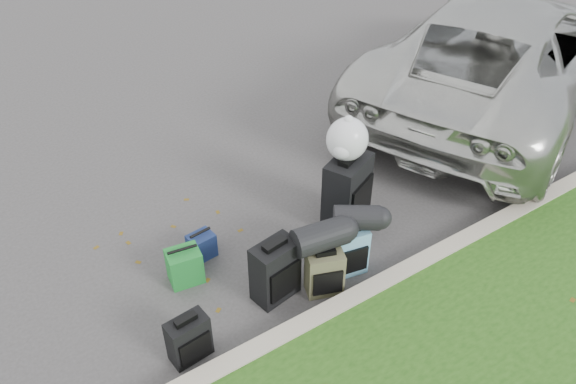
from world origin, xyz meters
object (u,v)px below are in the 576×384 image
suv (500,51)px  suitcase_olive (324,272)px  suitcase_large_black_left (275,271)px  tote_navy (202,246)px  suitcase_teal (348,251)px  suitcase_large_black_right (347,192)px  tote_green (185,266)px  suitcase_small_black (189,339)px

suv → suitcase_olive: size_ratio=12.22×
suitcase_large_black_left → suitcase_olive: size_ratio=1.31×
suitcase_olive → tote_navy: suitcase_olive is taller
suitcase_teal → suitcase_large_black_right: (0.45, 0.61, 0.15)m
tote_navy → suitcase_olive: bearing=-61.2°
suitcase_large_black_left → tote_green: size_ratio=1.72×
suv → suitcase_large_black_right: (-3.52, -1.01, -0.39)m
tote_green → suitcase_large_black_right: bearing=3.6°
tote_navy → suitcase_teal: bearing=-48.0°
suitcase_teal → tote_navy: (-1.10, 0.98, -0.12)m
suitcase_teal → suitcase_large_black_right: size_ratio=0.63×
suitcase_small_black → suitcase_teal: suitcase_teal is taller
suitcase_teal → suitcase_large_black_right: 0.77m
tote_green → tote_navy: tote_green is taller
suitcase_olive → tote_green: (-1.04, 0.85, -0.06)m
suv → tote_navy: suv is taller
suv → suitcase_small_black: bearing=83.9°
suv → tote_green: (-5.36, -0.86, -0.62)m
suv → suitcase_teal: size_ratio=11.22×
tote_navy → suitcase_large_black_right: bearing=-19.9°
suitcase_small_black → suitcase_teal: 1.74m
suitcase_small_black → suv: bearing=11.2°
suitcase_olive → suitcase_large_black_left: bearing=173.6°
suitcase_small_black → suitcase_large_black_left: size_ratio=0.70×
suitcase_large_black_left → tote_green: suitcase_large_black_left is taller
suitcase_large_black_right → suitcase_large_black_left: bearing=177.8°
suitcase_small_black → suitcase_olive: (1.38, -0.01, 0.02)m
suv → suitcase_teal: bearing=89.5°
suitcase_small_black → tote_navy: (0.63, 1.05, -0.08)m
suv → suitcase_small_black: size_ratio=13.28×
suitcase_small_black → tote_green: suitcase_small_black is taller
suv → suitcase_large_black_right: suv is taller
suitcase_small_black → suitcase_large_black_right: 2.30m
tote_green → tote_navy: (0.28, 0.22, -0.04)m
suitcase_large_black_left → suitcase_olive: bearing=-36.4°
suitcase_small_black → suitcase_olive: size_ratio=0.92×
suv → suitcase_large_black_left: bearing=84.9°
suitcase_olive → tote_navy: size_ratio=1.73×
suitcase_large_black_left → suitcase_olive: suitcase_large_black_left is taller
suitcase_large_black_left → tote_navy: bearing=102.0°
suitcase_small_black → tote_navy: size_ratio=1.59×
suv → suitcase_teal: suv is taller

